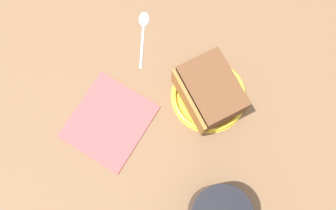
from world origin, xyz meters
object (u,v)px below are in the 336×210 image
at_px(teaspoon, 143,27).
at_px(cake_slice, 210,91).
at_px(folded_napkin, 109,121).
at_px(small_plate, 209,96).

bearing_deg(teaspoon, cake_slice, 85.49).
distance_m(teaspoon, folded_napkin, 0.19).
relative_size(teaspoon, folded_napkin, 0.67).
xyz_separation_m(cake_slice, teaspoon, (-0.01, -0.18, -0.03)).
distance_m(cake_slice, teaspoon, 0.18).
bearing_deg(folded_napkin, small_plate, 149.44).
xyz_separation_m(small_plate, cake_slice, (0.00, -0.00, 0.03)).
height_order(small_plate, folded_napkin, small_plate).
height_order(cake_slice, teaspoon, cake_slice).
bearing_deg(small_plate, teaspoon, -93.67).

